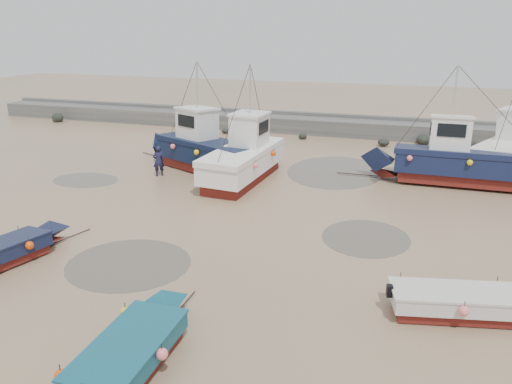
% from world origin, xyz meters
% --- Properties ---
extents(ground, '(120.00, 120.00, 0.00)m').
position_xyz_m(ground, '(0.00, 0.00, 0.00)').
color(ground, tan).
rests_on(ground, ground).
extents(seawall, '(60.00, 4.92, 1.50)m').
position_xyz_m(seawall, '(0.05, 21.99, 0.63)').
color(seawall, slate).
rests_on(seawall, ground).
extents(puddle_a, '(4.51, 4.51, 0.01)m').
position_xyz_m(puddle_a, '(-2.12, -2.90, 0.00)').
color(puddle_a, '#544D41').
rests_on(puddle_a, ground).
extents(puddle_b, '(3.53, 3.53, 0.01)m').
position_xyz_m(puddle_b, '(5.74, 2.13, 0.00)').
color(puddle_b, '#544D41').
rests_on(puddle_b, ground).
extents(puddle_c, '(3.77, 3.77, 0.01)m').
position_xyz_m(puddle_c, '(-10.01, 5.38, 0.00)').
color(puddle_c, '#544D41').
rests_on(puddle_c, ground).
extents(puddle_d, '(5.62, 5.62, 0.01)m').
position_xyz_m(puddle_d, '(2.94, 11.48, 0.00)').
color(puddle_d, '#544D41').
rests_on(puddle_d, ground).
extents(dinghy_1, '(2.65, 5.61, 1.43)m').
position_xyz_m(dinghy_1, '(-6.27, -4.07, 0.55)').
color(dinghy_1, maroon).
rests_on(dinghy_1, ground).
extents(dinghy_2, '(2.14, 5.85, 1.43)m').
position_xyz_m(dinghy_2, '(1.08, -7.63, 0.55)').
color(dinghy_2, maroon).
rests_on(dinghy_2, ground).
extents(dinghy_3, '(5.93, 2.38, 1.43)m').
position_xyz_m(dinghy_3, '(9.19, -2.83, 0.55)').
color(dinghy_3, maroon).
rests_on(dinghy_3, ground).
extents(cabin_boat_0, '(9.49, 5.49, 6.22)m').
position_xyz_m(cabin_boat_0, '(-4.80, 9.40, 1.35)').
color(cabin_boat_0, maroon).
rests_on(cabin_boat_0, ground).
extents(cabin_boat_1, '(3.10, 10.13, 6.22)m').
position_xyz_m(cabin_boat_1, '(-1.57, 8.49, 1.34)').
color(cabin_boat_1, maroon).
rests_on(cabin_boat_1, ground).
extents(cabin_boat_2, '(10.66, 3.22, 6.22)m').
position_xyz_m(cabin_boat_2, '(9.37, 11.03, 1.32)').
color(cabin_boat_2, maroon).
rests_on(cabin_boat_2, ground).
extents(person, '(0.76, 0.72, 1.75)m').
position_xyz_m(person, '(-6.49, 7.40, 0.00)').
color(person, '#191A39').
rests_on(person, ground).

